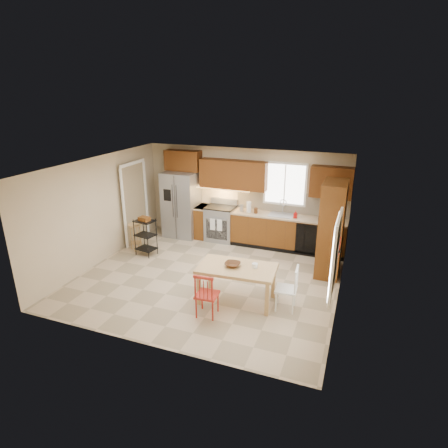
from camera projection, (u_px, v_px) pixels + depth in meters
floor at (208, 277)px, 8.28m from camera, size 5.50×5.50×0.00m
ceiling at (207, 165)px, 7.44m from camera, size 5.50×5.00×0.02m
wall_back at (244, 195)px, 10.06m from camera, size 5.50×0.02×2.50m
wall_front at (143, 277)px, 5.66m from camera, size 5.50×0.02×2.50m
wall_left at (100, 210)px, 8.77m from camera, size 0.02×5.00×2.50m
wall_right at (344, 242)px, 6.95m from camera, size 0.02×5.00×2.50m
refrigerator at (181, 204)px, 10.41m from camera, size 0.92×0.75×1.82m
range_stove at (221, 224)px, 10.23m from camera, size 0.76×0.63×0.92m
base_cabinet_narrow at (203, 222)px, 10.43m from camera, size 0.30×0.60×0.90m
base_cabinet_run at (287, 232)px, 9.64m from camera, size 2.92×0.60×0.90m
dishwasher at (308, 239)px, 9.20m from camera, size 0.60×0.02×0.78m
backsplash at (291, 203)px, 9.64m from camera, size 2.92×0.03×0.55m
upper_over_fridge at (183, 161)px, 10.18m from camera, size 1.00×0.35×0.55m
upper_left_block at (233, 174)px, 9.79m from camera, size 1.80×0.35×0.75m
upper_right_block at (331, 182)px, 8.96m from camera, size 1.00×0.35×0.75m
window_back at (285, 184)px, 9.54m from camera, size 1.12×0.04×1.12m
sink at (281, 217)px, 9.56m from camera, size 0.62×0.46×0.16m
undercab_glow at (222, 188)px, 10.00m from camera, size 1.60×0.30×0.01m
soap_bottle at (295, 214)px, 9.30m from camera, size 0.09×0.09×0.19m
paper_towel at (249, 207)px, 9.74m from camera, size 0.12×0.12×0.28m
canister_steel at (241, 208)px, 9.82m from camera, size 0.11×0.11×0.18m
canister_wood at (256, 211)px, 9.67m from camera, size 0.10×0.10×0.14m
pantry at (331, 229)px, 8.18m from camera, size 0.50×0.95×2.10m
fire_extinguisher at (337, 246)px, 7.17m from camera, size 0.12×0.12×0.36m
window_right at (335, 256)px, 5.89m from camera, size 0.04×1.02×1.32m
doorway at (135, 204)px, 9.96m from camera, size 0.04×0.95×2.10m
dining_table at (237, 284)px, 7.25m from camera, size 1.53×0.92×0.72m
chair_red at (207, 294)px, 6.77m from camera, size 0.43×0.43×0.87m
chair_white at (286, 288)px, 6.95m from camera, size 0.43×0.43×0.87m
table_bowl at (233, 266)px, 7.15m from camera, size 0.32×0.32×0.07m
table_jar at (255, 267)px, 7.09m from camera, size 0.11×0.11×0.12m
bar_stool at (136, 237)px, 9.61m from camera, size 0.39×0.39×0.71m
utility_cart at (146, 237)px, 9.29m from camera, size 0.53×0.45×0.94m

